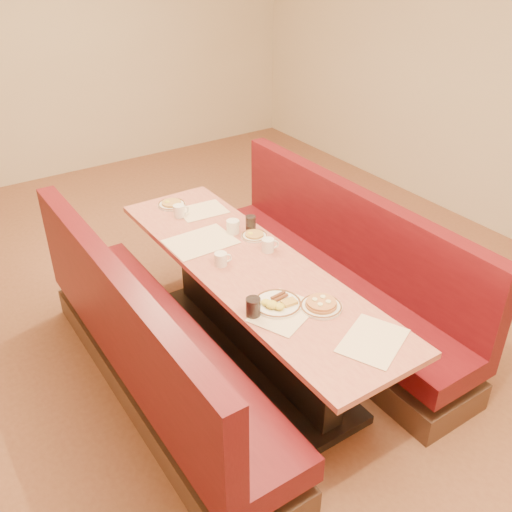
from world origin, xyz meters
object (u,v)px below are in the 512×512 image
diner_table (251,313)px  coffee_mug_d (179,211)px  soda_tumbler_mid (251,223)px  eggs_plate (277,304)px  pancake_plate (321,305)px  coffee_mug_c (233,226)px  coffee_mug_b (221,259)px  soda_tumbler_near (253,307)px  booth_left (152,354)px  coffee_mug_a (268,245)px  booth_right (334,281)px

diner_table → coffee_mug_d: 0.97m
diner_table → soda_tumbler_mid: size_ratio=24.85×
eggs_plate → coffee_mug_d: (0.06, 1.32, 0.03)m
pancake_plate → coffee_mug_c: 1.04m
coffee_mug_d → coffee_mug_b: bearing=-87.6°
pancake_plate → soda_tumbler_near: soda_tumbler_near is taller
diner_table → booth_left: (-0.73, 0.00, -0.01)m
coffee_mug_b → coffee_mug_c: size_ratio=0.93×
booth_left → soda_tumbler_near: (0.45, -0.45, 0.45)m
booth_left → coffee_mug_a: booth_left is taller
booth_right → pancake_plate: (-0.65, -0.60, 0.41)m
diner_table → booth_right: booth_right is taller
coffee_mug_d → pancake_plate: bearing=-75.1°
coffee_mug_a → coffee_mug_c: size_ratio=0.94×
pancake_plate → eggs_plate: 0.25m
diner_table → booth_left: size_ratio=1.00×
soda_tumbler_mid → coffee_mug_b: bearing=-144.6°
soda_tumbler_near → soda_tumbler_mid: soda_tumbler_near is taller
soda_tumbler_near → coffee_mug_c: bearing=64.7°
coffee_mug_b → soda_tumbler_mid: 0.52m
diner_table → soda_tumbler_mid: bearing=56.8°
coffee_mug_a → coffee_mug_b: size_ratio=1.01×
coffee_mug_b → diner_table: bearing=-19.7°
pancake_plate → coffee_mug_d: bearing=95.5°
booth_left → coffee_mug_d: size_ratio=20.81×
coffee_mug_b → soda_tumbler_mid: bearing=51.6°
coffee_mug_c → coffee_mug_d: (-0.20, 0.43, -0.00)m
booth_left → coffee_mug_b: bearing=10.8°
booth_right → coffee_mug_c: size_ratio=20.38×
booth_right → coffee_mug_b: bearing=172.9°
eggs_plate → soda_tumbler_near: 0.17m
pancake_plate → soda_tumbler_mid: 1.03m
booth_left → coffee_mug_b: booth_left is taller
eggs_plate → coffee_mug_b: size_ratio=2.47×
booth_right → coffee_mug_d: (-0.79, 0.87, 0.44)m
diner_table → coffee_mug_c: bearing=72.4°
booth_left → coffee_mug_b: (0.58, 0.11, 0.43)m
eggs_plate → coffee_mug_c: coffee_mug_c is taller
diner_table → pancake_plate: bearing=-82.3°
diner_table → soda_tumbler_near: (-0.28, -0.45, 0.43)m
eggs_plate → soda_tumbler_mid: (0.38, 0.86, 0.03)m
eggs_plate → coffee_mug_b: coffee_mug_b is taller
booth_right → eggs_plate: 1.04m
coffee_mug_a → coffee_mug_b: (-0.35, 0.02, -0.00)m
coffee_mug_d → soda_tumbler_mid: (0.33, -0.46, 0.00)m
booth_left → coffee_mug_a: bearing=5.4°
coffee_mug_a → soda_tumbler_near: (-0.48, -0.54, 0.01)m
diner_table → coffee_mug_c: coffee_mug_c is taller
booth_left → booth_right: bearing=0.0°
diner_table → coffee_mug_a: 0.47m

